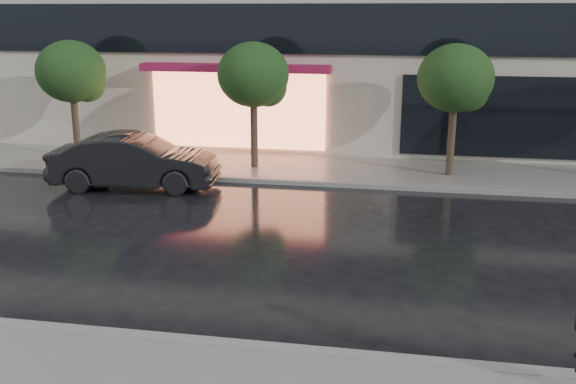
# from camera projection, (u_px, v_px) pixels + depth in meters

# --- Properties ---
(ground) EXTENTS (120.00, 120.00, 0.00)m
(ground) POSITION_uv_depth(u_px,v_px,m) (296.00, 324.00, 10.37)
(ground) COLOR black
(ground) RESTS_ON ground
(sidewalk_far) EXTENTS (60.00, 3.50, 0.12)m
(sidewalk_far) POSITION_uv_depth(u_px,v_px,m) (350.00, 170.00, 20.06)
(sidewalk_far) COLOR slate
(sidewalk_far) RESTS_ON ground
(curb_near) EXTENTS (60.00, 0.25, 0.14)m
(curb_near) POSITION_uv_depth(u_px,v_px,m) (285.00, 352.00, 9.41)
(curb_near) COLOR gray
(curb_near) RESTS_ON ground
(curb_far) EXTENTS (60.00, 0.25, 0.14)m
(curb_far) POSITION_uv_depth(u_px,v_px,m) (345.00, 184.00, 18.40)
(curb_far) COLOR gray
(curb_far) RESTS_ON ground
(tree_far_west) EXTENTS (2.20, 2.20, 3.99)m
(tree_far_west) POSITION_uv_depth(u_px,v_px,m) (73.00, 74.00, 20.58)
(tree_far_west) COLOR #33261C
(tree_far_west) RESTS_ON ground
(tree_mid_west) EXTENTS (2.20, 2.20, 3.99)m
(tree_mid_west) POSITION_uv_depth(u_px,v_px,m) (255.00, 77.00, 19.57)
(tree_mid_west) COLOR #33261C
(tree_mid_west) RESTS_ON ground
(tree_mid_east) EXTENTS (2.20, 2.20, 3.99)m
(tree_mid_east) POSITION_uv_depth(u_px,v_px,m) (457.00, 81.00, 18.55)
(tree_mid_east) COLOR #33261C
(tree_mid_east) RESTS_ON ground
(parked_car) EXTENTS (4.81, 2.11, 1.54)m
(parked_car) POSITION_uv_depth(u_px,v_px,m) (135.00, 162.00, 18.11)
(parked_car) COLOR black
(parked_car) RESTS_ON ground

